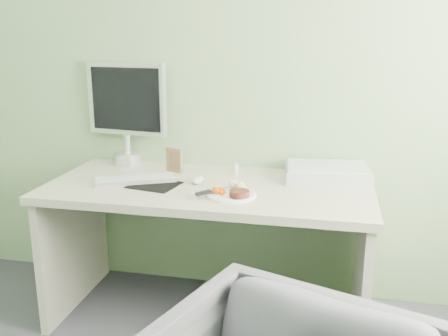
% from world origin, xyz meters
% --- Properties ---
extents(wall_back, '(3.50, 0.00, 3.50)m').
position_xyz_m(wall_back, '(0.00, 2.00, 1.35)').
color(wall_back, gray).
rests_on(wall_back, floor).
extents(desk, '(1.60, 0.75, 0.73)m').
position_xyz_m(desk, '(0.00, 1.62, 0.55)').
color(desk, beige).
rests_on(desk, floor).
extents(plate, '(0.23, 0.23, 0.01)m').
position_xyz_m(plate, '(0.15, 1.47, 0.74)').
color(plate, white).
rests_on(plate, desk).
extents(steak, '(0.11, 0.11, 0.03)m').
position_xyz_m(steak, '(0.19, 1.43, 0.76)').
color(steak, black).
rests_on(steak, plate).
extents(potato_pile, '(0.11, 0.09, 0.05)m').
position_xyz_m(potato_pile, '(0.18, 1.53, 0.77)').
color(potato_pile, tan).
rests_on(potato_pile, plate).
extents(carrot_heap, '(0.06, 0.06, 0.03)m').
position_xyz_m(carrot_heap, '(0.09, 1.46, 0.76)').
color(carrot_heap, '#F35F05').
rests_on(carrot_heap, plate).
extents(steak_knife, '(0.15, 0.18, 0.02)m').
position_xyz_m(steak_knife, '(0.05, 1.44, 0.75)').
color(steak_knife, silver).
rests_on(steak_knife, plate).
extents(mousepad, '(0.26, 0.24, 0.00)m').
position_xyz_m(mousepad, '(-0.26, 1.56, 0.73)').
color(mousepad, black).
rests_on(mousepad, desk).
extents(keyboard, '(0.41, 0.28, 0.02)m').
position_xyz_m(keyboard, '(-0.37, 1.59, 0.74)').
color(keyboard, white).
rests_on(keyboard, desk).
extents(computer_mouse, '(0.06, 0.10, 0.03)m').
position_xyz_m(computer_mouse, '(-0.06, 1.63, 0.75)').
color(computer_mouse, white).
rests_on(computer_mouse, desk).
extents(photo_frame, '(0.10, 0.06, 0.13)m').
position_xyz_m(photo_frame, '(-0.24, 1.81, 0.80)').
color(photo_frame, '#977346').
rests_on(photo_frame, desk).
extents(eyedrop_bottle, '(0.03, 0.03, 0.07)m').
position_xyz_m(eyedrop_bottle, '(0.10, 1.83, 0.76)').
color(eyedrop_bottle, white).
rests_on(eyedrop_bottle, desk).
extents(scanner, '(0.45, 0.32, 0.07)m').
position_xyz_m(scanner, '(0.57, 1.84, 0.76)').
color(scanner, '#AAABB1').
rests_on(scanner, desk).
extents(monitor, '(0.48, 0.15, 0.57)m').
position_xyz_m(monitor, '(-0.55, 1.94, 1.05)').
color(monitor, silver).
rests_on(monitor, desk).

